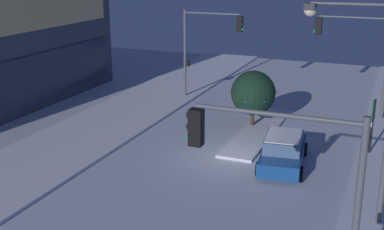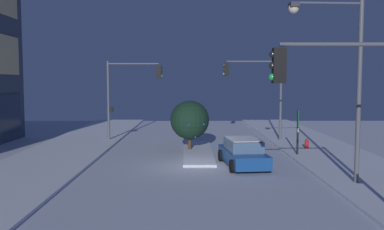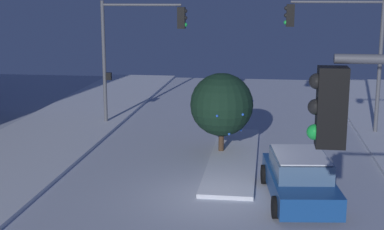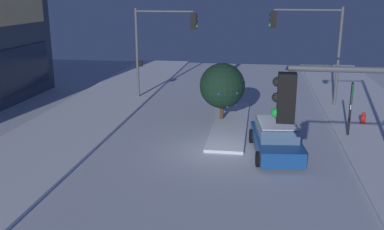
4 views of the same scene
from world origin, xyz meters
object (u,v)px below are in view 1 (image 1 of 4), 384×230
Objects in this scene: traffic_light_corner_far_right at (207,39)px; traffic_light_corner_near_left at (285,176)px; decorated_tree_median at (253,93)px; parking_info_sign at (373,120)px; car_near at (283,151)px; traffic_light_corner_near_right at (358,47)px; street_lamp_arched at (367,84)px.

traffic_light_corner_near_left is (-19.58, -9.55, -0.15)m from traffic_light_corner_far_right.
parking_info_sign is at bearing -106.59° from decorated_tree_median.
traffic_light_corner_near_right is (9.01, -2.20, 3.62)m from car_near.
street_lamp_arched reaches higher than decorated_tree_median.
traffic_light_corner_far_right is 1.83× the size of decorated_tree_median.
traffic_light_corner_far_right is (9.47, 7.42, 3.42)m from car_near.
car_near is 12.51m from traffic_light_corner_far_right.
traffic_light_corner_far_right is 6.84m from decorated_tree_median.
traffic_light_corner_near_left is (-10.11, -2.13, 3.27)m from car_near.
traffic_light_corner_far_right is 0.76× the size of street_lamp_arched.
traffic_light_corner_far_right reaches higher than traffic_light_corner_near_left.
car_near is 9.96m from traffic_light_corner_near_right.
car_near is 0.61× the size of street_lamp_arched.
traffic_light_corner_far_right is 21.79m from traffic_light_corner_near_left.
parking_info_sign is at bearing -94.02° from street_lamp_arched.
traffic_light_corner_near_right is at bearing -87.37° from street_lamp_arched.
street_lamp_arched reaches higher than traffic_light_corner_near_left.
traffic_light_corner_near_right is at bearing -20.36° from car_near.
car_near is 4.79m from parking_info_sign.
traffic_light_corner_near_left is 0.93× the size of traffic_light_corner_near_right.
decorated_tree_median is (9.02, 6.41, -3.14)m from street_lamp_arched.
parking_info_sign is (-6.58, -11.07, -2.34)m from traffic_light_corner_far_right.
traffic_light_corner_far_right is at bearing 31.41° from car_near.
street_lamp_arched is 7.85m from parking_info_sign.
traffic_light_corner_near_right is (19.12, -0.07, 0.34)m from traffic_light_corner_near_left.
car_near is 0.84× the size of traffic_light_corner_near_left.
traffic_light_corner_far_right is 1.05× the size of traffic_light_corner_near_left.
traffic_light_corner_far_right reaches higher than car_near.
car_near is at bearing -52.87° from street_lamp_arched.
traffic_light_corner_far_right is 9.63m from traffic_light_corner_near_right.
traffic_light_corner_far_right is at bearing -64.00° from traffic_light_corner_near_left.
traffic_light_corner_near_left is 2.06× the size of parking_info_sign.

